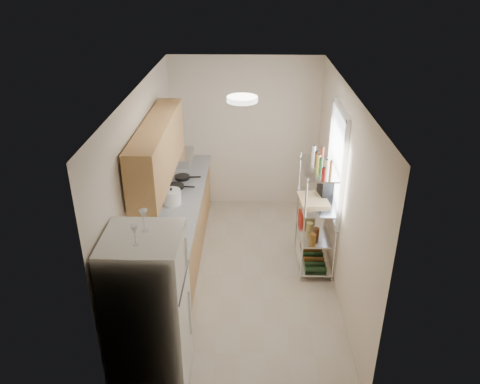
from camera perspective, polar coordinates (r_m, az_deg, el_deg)
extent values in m
cube|color=#B0A28F|center=(6.62, 0.28, -10.06)|extent=(2.50, 4.40, 0.01)
cube|color=white|center=(5.48, 0.34, 12.44)|extent=(2.50, 4.40, 0.01)
cube|color=beige|center=(7.97, 0.62, 7.16)|extent=(2.50, 0.01, 2.60)
cube|color=beige|center=(4.08, -0.31, -13.75)|extent=(2.50, 0.01, 2.60)
cube|color=beige|center=(6.09, -11.59, 0.24)|extent=(0.01, 4.40, 2.60)
cube|color=beige|center=(6.05, 12.29, -0.01)|extent=(0.01, 4.40, 2.60)
cube|color=#B8824E|center=(6.82, -7.42, -4.72)|extent=(0.60, 3.48, 0.86)
cube|color=gray|center=(6.59, -7.51, -1.37)|extent=(0.63, 3.51, 0.04)
cube|color=#B7BABC|center=(5.63, -9.51, -6.83)|extent=(0.52, 0.44, 0.04)
cube|color=#B7BABC|center=(7.95, -4.08, 0.49)|extent=(0.01, 0.55, 0.72)
cube|color=#B8824E|center=(5.93, -9.94, 5.08)|extent=(0.33, 2.20, 0.72)
cube|color=#B7BABC|center=(6.81, -8.01, 4.25)|extent=(0.50, 0.60, 0.12)
cube|color=white|center=(6.25, 11.70, 3.47)|extent=(0.06, 1.00, 1.46)
cube|color=silver|center=(6.86, 8.84, -7.87)|extent=(0.45, 0.90, 0.02)
cube|color=silver|center=(6.62, 9.10, -4.65)|extent=(0.45, 0.90, 0.02)
cube|color=silver|center=(6.40, 9.39, -1.20)|extent=(0.45, 0.90, 0.02)
cube|color=silver|center=(6.19, 9.72, 2.91)|extent=(0.45, 0.90, 0.02)
cylinder|color=silver|center=(6.11, 7.75, -4.96)|extent=(0.02, 0.02, 1.55)
cylinder|color=silver|center=(6.87, 7.04, -1.15)|extent=(0.02, 0.02, 1.55)
cylinder|color=silver|center=(6.17, 11.70, -4.95)|extent=(0.02, 0.02, 1.55)
cylinder|color=silver|center=(6.92, 10.56, -1.18)|extent=(0.02, 0.02, 1.55)
cylinder|color=white|center=(5.20, 0.28, 11.26)|extent=(0.34, 0.34, 0.05)
cube|color=silver|center=(4.77, -11.00, -14.22)|extent=(0.71, 0.71, 1.73)
cylinder|color=white|center=(6.51, -8.34, -0.60)|extent=(0.26, 0.26, 0.21)
cylinder|color=black|center=(6.99, -7.89, 0.69)|extent=(0.27, 0.27, 0.04)
cylinder|color=black|center=(7.27, -7.05, 1.80)|extent=(0.25, 0.25, 0.05)
cube|color=tan|center=(6.39, 8.93, -0.92)|extent=(0.41, 0.51, 0.03)
cube|color=black|center=(6.48, 10.36, 0.56)|extent=(0.21, 0.26, 0.28)
cube|color=red|center=(6.79, 7.70, -2.83)|extent=(0.13, 0.15, 0.15)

